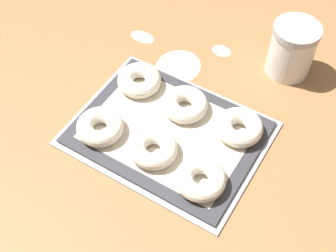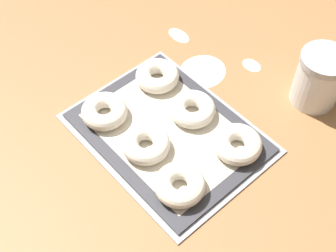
{
  "view_description": "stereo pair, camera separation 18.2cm",
  "coord_description": "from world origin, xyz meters",
  "px_view_note": "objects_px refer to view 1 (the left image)",
  "views": [
    {
      "loc": [
        0.33,
        -0.52,
        0.84
      ],
      "look_at": [
        0.01,
        0.01,
        0.03
      ],
      "focal_mm": 50.0,
      "sensor_mm": 36.0,
      "label": 1
    },
    {
      "loc": [
        0.47,
        -0.4,
        0.84
      ],
      "look_at": [
        0.01,
        0.01,
        0.03
      ],
      "focal_mm": 50.0,
      "sensor_mm": 36.0,
      "label": 2
    }
  ],
  "objects_px": {
    "baking_tray": "(168,133)",
    "bagel_back_left": "(139,80)",
    "bagel_front_right": "(201,179)",
    "bagel_back_right": "(239,127)",
    "bagel_front_left": "(100,127)",
    "bagel_front_center": "(153,148)",
    "flour_canister": "(292,49)",
    "bagel_back_center": "(185,104)"
  },
  "relations": [
    {
      "from": "baking_tray",
      "to": "bagel_back_left",
      "type": "height_order",
      "value": "bagel_back_left"
    },
    {
      "from": "bagel_front_right",
      "to": "bagel_back_right",
      "type": "bearing_deg",
      "value": 86.84
    },
    {
      "from": "bagel_front_left",
      "to": "bagel_front_center",
      "type": "height_order",
      "value": "same"
    },
    {
      "from": "bagel_front_left",
      "to": "bagel_front_right",
      "type": "xyz_separation_m",
      "value": [
        0.25,
        -0.0,
        0.0
      ]
    },
    {
      "from": "bagel_front_left",
      "to": "flour_canister",
      "type": "distance_m",
      "value": 0.49
    },
    {
      "from": "bagel_front_center",
      "to": "baking_tray",
      "type": "bearing_deg",
      "value": 93.89
    },
    {
      "from": "baking_tray",
      "to": "bagel_front_right",
      "type": "bearing_deg",
      "value": -32.53
    },
    {
      "from": "bagel_back_right",
      "to": "bagel_front_left",
      "type": "bearing_deg",
      "value": -148.95
    },
    {
      "from": "bagel_back_left",
      "to": "bagel_front_center",
      "type": "bearing_deg",
      "value": -47.9
    },
    {
      "from": "baking_tray",
      "to": "flour_canister",
      "type": "xyz_separation_m",
      "value": [
        0.15,
        0.32,
        0.06
      ]
    },
    {
      "from": "bagel_back_center",
      "to": "bagel_back_left",
      "type": "bearing_deg",
      "value": 176.41
    },
    {
      "from": "bagel_front_left",
      "to": "bagel_back_center",
      "type": "xyz_separation_m",
      "value": [
        0.13,
        0.15,
        0.0
      ]
    },
    {
      "from": "bagel_back_left",
      "to": "bagel_back_center",
      "type": "bearing_deg",
      "value": -3.59
    },
    {
      "from": "bagel_front_center",
      "to": "bagel_front_right",
      "type": "relative_size",
      "value": 1.0
    },
    {
      "from": "bagel_front_left",
      "to": "bagel_front_center",
      "type": "xyz_separation_m",
      "value": [
        0.13,
        0.01,
        0.0
      ]
    },
    {
      "from": "bagel_front_right",
      "to": "flour_canister",
      "type": "bearing_deg",
      "value": 86.88
    },
    {
      "from": "baking_tray",
      "to": "bagel_front_left",
      "type": "bearing_deg",
      "value": -147.91
    },
    {
      "from": "bagel_front_left",
      "to": "flour_canister",
      "type": "bearing_deg",
      "value": 55.86
    },
    {
      "from": "bagel_back_center",
      "to": "flour_canister",
      "type": "bearing_deg",
      "value": 59.76
    },
    {
      "from": "baking_tray",
      "to": "bagel_front_left",
      "type": "relative_size",
      "value": 4.0
    },
    {
      "from": "bagel_front_left",
      "to": "bagel_front_right",
      "type": "relative_size",
      "value": 1.0
    },
    {
      "from": "bagel_front_left",
      "to": "bagel_back_right",
      "type": "distance_m",
      "value": 0.3
    },
    {
      "from": "bagel_front_left",
      "to": "bagel_back_left",
      "type": "height_order",
      "value": "same"
    },
    {
      "from": "baking_tray",
      "to": "bagel_back_right",
      "type": "distance_m",
      "value": 0.16
    },
    {
      "from": "bagel_front_right",
      "to": "flour_canister",
      "type": "height_order",
      "value": "flour_canister"
    },
    {
      "from": "bagel_front_left",
      "to": "bagel_back_right",
      "type": "height_order",
      "value": "same"
    },
    {
      "from": "flour_canister",
      "to": "bagel_back_left",
      "type": "bearing_deg",
      "value": -138.62
    },
    {
      "from": "bagel_back_right",
      "to": "bagel_back_left",
      "type": "bearing_deg",
      "value": 179.38
    },
    {
      "from": "baking_tray",
      "to": "bagel_front_center",
      "type": "distance_m",
      "value": 0.07
    },
    {
      "from": "bagel_back_right",
      "to": "flour_canister",
      "type": "distance_m",
      "value": 0.25
    },
    {
      "from": "baking_tray",
      "to": "bagel_back_left",
      "type": "xyz_separation_m",
      "value": [
        -0.13,
        0.08,
        0.03
      ]
    },
    {
      "from": "bagel_front_center",
      "to": "bagel_back_left",
      "type": "height_order",
      "value": "same"
    },
    {
      "from": "bagel_front_center",
      "to": "bagel_front_right",
      "type": "distance_m",
      "value": 0.12
    },
    {
      "from": "baking_tray",
      "to": "bagel_front_right",
      "type": "height_order",
      "value": "bagel_front_right"
    },
    {
      "from": "bagel_front_left",
      "to": "bagel_back_right",
      "type": "xyz_separation_m",
      "value": [
        0.26,
        0.16,
        0.0
      ]
    },
    {
      "from": "bagel_back_left",
      "to": "baking_tray",
      "type": "bearing_deg",
      "value": -32.05
    },
    {
      "from": "flour_canister",
      "to": "bagel_front_left",
      "type": "bearing_deg",
      "value": -124.14
    },
    {
      "from": "baking_tray",
      "to": "bagel_front_right",
      "type": "relative_size",
      "value": 4.0
    },
    {
      "from": "bagel_front_left",
      "to": "bagel_back_center",
      "type": "height_order",
      "value": "same"
    },
    {
      "from": "baking_tray",
      "to": "bagel_front_right",
      "type": "distance_m",
      "value": 0.15
    },
    {
      "from": "bagel_front_center",
      "to": "flour_canister",
      "type": "relative_size",
      "value": 0.77
    },
    {
      "from": "bagel_front_left",
      "to": "baking_tray",
      "type": "bearing_deg",
      "value": 32.09
    }
  ]
}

